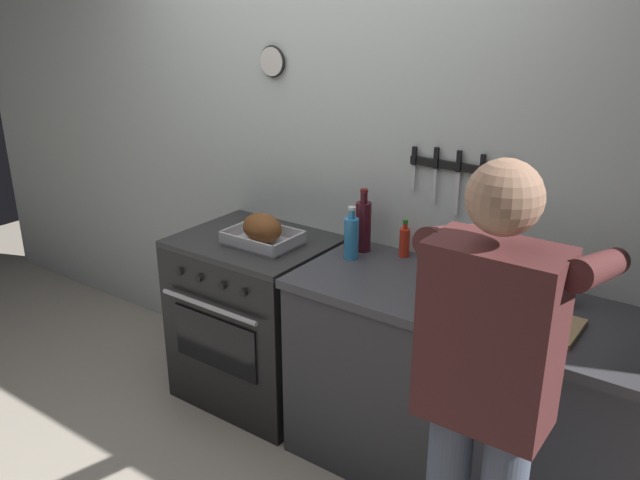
{
  "coord_description": "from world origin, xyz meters",
  "views": [
    {
      "loc": [
        1.85,
        -1.32,
        2.06
      ],
      "look_at": [
        0.29,
        0.85,
        1.05
      ],
      "focal_mm": 36.74,
      "sensor_mm": 36.0,
      "label": 1
    }
  ],
  "objects_px": {
    "stove": "(257,319)",
    "roasting_pan": "(262,231)",
    "bottle_soy_sauce": "(505,263)",
    "person_cook": "(487,388)",
    "bottle_olive_oil": "(506,273)",
    "bottle_wine_red": "(363,225)",
    "bottle_vinegar": "(567,284)",
    "bottle_hot_sauce": "(405,241)",
    "cutting_board": "(530,321)",
    "bottle_dish_soap": "(351,237)"
  },
  "relations": [
    {
      "from": "stove",
      "to": "person_cook",
      "type": "bearing_deg",
      "value": -23.74
    },
    {
      "from": "roasting_pan",
      "to": "bottle_olive_oil",
      "type": "height_order",
      "value": "bottle_olive_oil"
    },
    {
      "from": "stove",
      "to": "cutting_board",
      "type": "height_order",
      "value": "cutting_board"
    },
    {
      "from": "bottle_dish_soap",
      "to": "bottle_soy_sauce",
      "type": "distance_m",
      "value": 0.69
    },
    {
      "from": "bottle_dish_soap",
      "to": "bottle_vinegar",
      "type": "xyz_separation_m",
      "value": [
        0.96,
        0.07,
        -0.01
      ]
    },
    {
      "from": "bottle_soy_sauce",
      "to": "bottle_hot_sauce",
      "type": "xyz_separation_m",
      "value": [
        -0.48,
        -0.01,
        -0.01
      ]
    },
    {
      "from": "person_cook",
      "to": "bottle_hot_sauce",
      "type": "bearing_deg",
      "value": 54.48
    },
    {
      "from": "cutting_board",
      "to": "bottle_olive_oil",
      "type": "relative_size",
      "value": 1.34
    },
    {
      "from": "bottle_soy_sauce",
      "to": "bottle_wine_red",
      "type": "distance_m",
      "value": 0.68
    },
    {
      "from": "stove",
      "to": "roasting_pan",
      "type": "bearing_deg",
      "value": -18.48
    },
    {
      "from": "bottle_hot_sauce",
      "to": "bottle_vinegar",
      "type": "bearing_deg",
      "value": -7.0
    },
    {
      "from": "person_cook",
      "to": "bottle_soy_sauce",
      "type": "bearing_deg",
      "value": 31.6
    },
    {
      "from": "bottle_vinegar",
      "to": "bottle_olive_oil",
      "type": "distance_m",
      "value": 0.23
    },
    {
      "from": "person_cook",
      "to": "roasting_pan",
      "type": "height_order",
      "value": "person_cook"
    },
    {
      "from": "bottle_dish_soap",
      "to": "bottle_olive_oil",
      "type": "distance_m",
      "value": 0.74
    },
    {
      "from": "stove",
      "to": "roasting_pan",
      "type": "xyz_separation_m",
      "value": [
        0.08,
        -0.03,
        0.52
      ]
    },
    {
      "from": "roasting_pan",
      "to": "bottle_olive_oil",
      "type": "relative_size",
      "value": 1.31
    },
    {
      "from": "person_cook",
      "to": "bottle_olive_oil",
      "type": "xyz_separation_m",
      "value": [
        -0.22,
        0.73,
        0.06
      ]
    },
    {
      "from": "stove",
      "to": "bottle_olive_oil",
      "type": "height_order",
      "value": "bottle_olive_oil"
    },
    {
      "from": "cutting_board",
      "to": "bottle_soy_sauce",
      "type": "bearing_deg",
      "value": 124.65
    },
    {
      "from": "bottle_soy_sauce",
      "to": "person_cook",
      "type": "bearing_deg",
      "value": -72.18
    },
    {
      "from": "bottle_olive_oil",
      "to": "bottle_dish_soap",
      "type": "bearing_deg",
      "value": 179.71
    },
    {
      "from": "stove",
      "to": "person_cook",
      "type": "height_order",
      "value": "person_cook"
    },
    {
      "from": "bottle_vinegar",
      "to": "bottle_hot_sauce",
      "type": "xyz_separation_m",
      "value": [
        -0.77,
        0.09,
        -0.02
      ]
    },
    {
      "from": "bottle_olive_oil",
      "to": "person_cook",
      "type": "bearing_deg",
      "value": -73.1
    },
    {
      "from": "stove",
      "to": "bottle_wine_red",
      "type": "bearing_deg",
      "value": 19.77
    },
    {
      "from": "bottle_olive_oil",
      "to": "bottle_hot_sauce",
      "type": "bearing_deg",
      "value": 162.87
    },
    {
      "from": "person_cook",
      "to": "cutting_board",
      "type": "height_order",
      "value": "person_cook"
    },
    {
      "from": "roasting_pan",
      "to": "bottle_soy_sauce",
      "type": "xyz_separation_m",
      "value": [
        1.12,
        0.28,
        0.01
      ]
    },
    {
      "from": "roasting_pan",
      "to": "bottle_olive_oil",
      "type": "bearing_deg",
      "value": 4.71
    },
    {
      "from": "cutting_board",
      "to": "roasting_pan",
      "type": "bearing_deg",
      "value": 177.81
    },
    {
      "from": "roasting_pan",
      "to": "cutting_board",
      "type": "height_order",
      "value": "roasting_pan"
    },
    {
      "from": "bottle_soy_sauce",
      "to": "bottle_hot_sauce",
      "type": "distance_m",
      "value": 0.48
    },
    {
      "from": "stove",
      "to": "person_cook",
      "type": "relative_size",
      "value": 0.54
    },
    {
      "from": "bottle_olive_oil",
      "to": "bottle_wine_red",
      "type": "distance_m",
      "value": 0.76
    },
    {
      "from": "stove",
      "to": "bottle_hot_sauce",
      "type": "height_order",
      "value": "bottle_hot_sauce"
    },
    {
      "from": "stove",
      "to": "bottle_dish_soap",
      "type": "distance_m",
      "value": 0.78
    },
    {
      "from": "cutting_board",
      "to": "bottle_wine_red",
      "type": "xyz_separation_m",
      "value": [
        -0.91,
        0.27,
        0.12
      ]
    },
    {
      "from": "roasting_pan",
      "to": "bottle_wine_red",
      "type": "bearing_deg",
      "value": 26.17
    },
    {
      "from": "cutting_board",
      "to": "bottle_dish_soap",
      "type": "bearing_deg",
      "value": 170.28
    },
    {
      "from": "stove",
      "to": "roasting_pan",
      "type": "relative_size",
      "value": 2.56
    },
    {
      "from": "bottle_hot_sauce",
      "to": "bottle_dish_soap",
      "type": "bearing_deg",
      "value": -138.61
    },
    {
      "from": "cutting_board",
      "to": "bottle_olive_oil",
      "type": "distance_m",
      "value": 0.24
    },
    {
      "from": "stove",
      "to": "bottle_wine_red",
      "type": "relative_size",
      "value": 2.94
    },
    {
      "from": "bottle_vinegar",
      "to": "bottle_wine_red",
      "type": "bearing_deg",
      "value": 177.37
    },
    {
      "from": "person_cook",
      "to": "cutting_board",
      "type": "distance_m",
      "value": 0.58
    },
    {
      "from": "person_cook",
      "to": "bottle_vinegar",
      "type": "bearing_deg",
      "value": 13.93
    },
    {
      "from": "bottle_soy_sauce",
      "to": "bottle_olive_oil",
      "type": "relative_size",
      "value": 0.73
    },
    {
      "from": "person_cook",
      "to": "bottle_hot_sauce",
      "type": "distance_m",
      "value": 1.19
    },
    {
      "from": "person_cook",
      "to": "bottle_vinegar",
      "type": "height_order",
      "value": "person_cook"
    }
  ]
}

